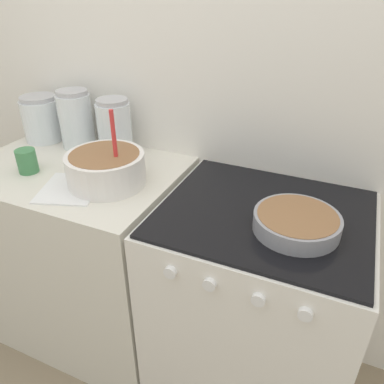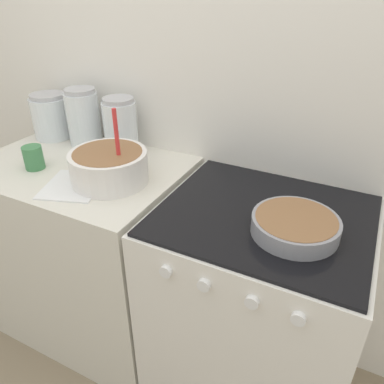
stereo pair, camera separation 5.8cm
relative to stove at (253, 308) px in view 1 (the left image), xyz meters
name	(u,v)px [view 1 (the left image)]	position (x,y,z in m)	size (l,w,h in m)	color
wall_back	(202,97)	(-0.38, 0.34, 0.73)	(4.79, 0.05, 2.40)	white
countertop_cabinet	(87,255)	(-0.83, 0.00, 0.00)	(0.90, 0.63, 0.94)	silver
stove	(253,308)	(0.00, 0.00, 0.00)	(0.73, 0.65, 0.94)	white
mixing_bowl	(106,167)	(-0.61, -0.05, 0.54)	(0.30, 0.30, 0.30)	white
baking_pan	(297,222)	(0.12, -0.07, 0.50)	(0.27, 0.27, 0.06)	gray
storage_jar_left	(42,121)	(-1.16, 0.21, 0.56)	(0.18, 0.18, 0.22)	silver
storage_jar_middle	(77,123)	(-0.95, 0.21, 0.58)	(0.15, 0.15, 0.27)	silver
storage_jar_right	(115,131)	(-0.74, 0.21, 0.58)	(0.15, 0.15, 0.25)	silver
tin_can	(27,161)	(-0.97, -0.10, 0.52)	(0.08, 0.08, 0.10)	#3F7F4C
recipe_page	(70,188)	(-0.71, -0.15, 0.47)	(0.28, 0.29, 0.01)	white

